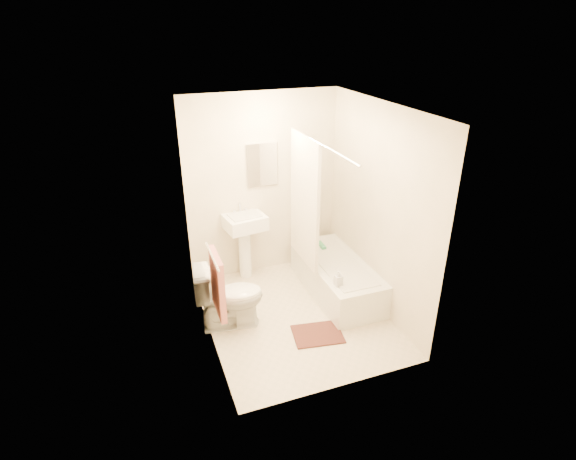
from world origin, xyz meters
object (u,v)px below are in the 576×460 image
object	(u,v)px
toilet	(229,297)
bathtub	(336,277)
sink	(245,244)
soap_bottle	(338,278)
bath_mat	(318,334)

from	to	relation	value
toilet	bathtub	bearing A→B (deg)	-74.05
toilet	sink	xyz separation A→B (m)	(0.45, 0.96, 0.12)
soap_bottle	sink	bearing A→B (deg)	121.07
toilet	bath_mat	distance (m)	1.06
bathtub	bath_mat	xyz separation A→B (m)	(-0.57, -0.72, -0.20)
toilet	sink	bearing A→B (deg)	-17.18
bathtub	bath_mat	size ratio (longest dim) A/B	2.81
bath_mat	soap_bottle	world-z (taller)	soap_bottle
sink	soap_bottle	xyz separation A→B (m)	(0.75, -1.24, 0.03)
sink	soap_bottle	bearing A→B (deg)	-67.56
bath_mat	soap_bottle	size ratio (longest dim) A/B	2.96
bathtub	bath_mat	world-z (taller)	bathtub
toilet	bath_mat	world-z (taller)	toilet
sink	bath_mat	bearing A→B (deg)	-83.55
bathtub	soap_bottle	world-z (taller)	soap_bottle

